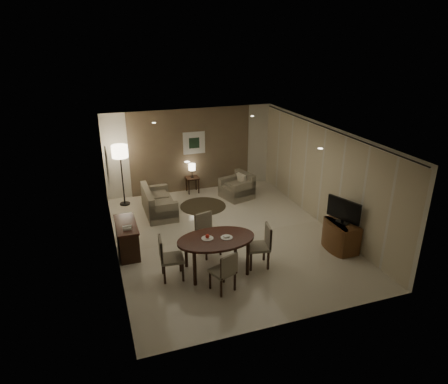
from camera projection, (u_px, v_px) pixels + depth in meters
name	position (u px, v px, depth m)	size (l,w,h in m)	color
room_shell	(221.00, 182.00, 10.16)	(5.50, 7.00, 2.70)	beige
taupe_accent	(191.00, 150.00, 12.87)	(3.96, 0.03, 2.70)	brown
curtain_wall	(321.00, 177.00, 10.63)	(0.08, 6.70, 2.58)	beige
curtain_rod	(326.00, 128.00, 10.14)	(0.03, 0.03, 6.80)	black
art_back_frame	(194.00, 143.00, 12.79)	(0.72, 0.03, 0.72)	silver
art_back_canvas	(194.00, 143.00, 12.77)	(0.34, 0.01, 0.34)	#1B311E
art_left_frame	(107.00, 165.00, 9.86)	(0.03, 0.60, 0.80)	silver
art_left_canvas	(108.00, 165.00, 9.87)	(0.01, 0.46, 0.64)	gray
downlight_nl	(187.00, 162.00, 7.31)	(0.10, 0.10, 0.01)	white
downlight_nr	(320.00, 149.00, 8.15)	(0.10, 0.10, 0.01)	white
downlight_fl	(154.00, 123.00, 10.47)	(0.10, 0.10, 0.01)	white
downlight_fr	(252.00, 116.00, 11.32)	(0.10, 0.10, 0.01)	white
console_desk	(127.00, 238.00, 9.42)	(0.48, 1.20, 0.75)	#3F1D14
telephone	(127.00, 227.00, 9.00)	(0.20, 0.14, 0.09)	white
tv_cabinet	(341.00, 236.00, 9.59)	(0.48, 0.90, 0.70)	brown
flat_tv	(344.00, 210.00, 9.33)	(0.06, 0.88, 0.60)	black
dining_table	(216.00, 255.00, 8.68)	(1.70, 1.06, 0.80)	#3F1D14
chair_near	(222.00, 271.00, 8.00)	(0.43, 0.43, 0.89)	gray
chair_far	(209.00, 235.00, 9.30)	(0.48, 0.48, 0.98)	gray
chair_left	(172.00, 258.00, 8.39)	(0.47, 0.47, 0.97)	gray
chair_right	(258.00, 246.00, 8.84)	(0.47, 0.47, 0.97)	gray
plate_a	(207.00, 238.00, 8.51)	(0.26, 0.26, 0.02)	white
plate_b	(227.00, 238.00, 8.55)	(0.26, 0.26, 0.02)	white
fruit_apple	(207.00, 236.00, 8.49)	(0.09, 0.09, 0.09)	red
napkin	(227.00, 237.00, 8.54)	(0.12, 0.08, 0.03)	white
round_rug	(203.00, 206.00, 12.07)	(1.38, 1.38, 0.01)	#3B3021
sofa	(159.00, 201.00, 11.49)	(0.80, 1.61, 0.76)	gray
armchair	(237.00, 186.00, 12.58)	(0.88, 0.83, 0.78)	gray
side_table	(192.00, 185.00, 13.05)	(0.41, 0.41, 0.52)	black
table_lamp	(192.00, 170.00, 12.87)	(0.22, 0.22, 0.50)	#FFEAC1
floor_lamp	(122.00, 176.00, 11.88)	(0.47, 0.47, 1.85)	#FFE5B7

